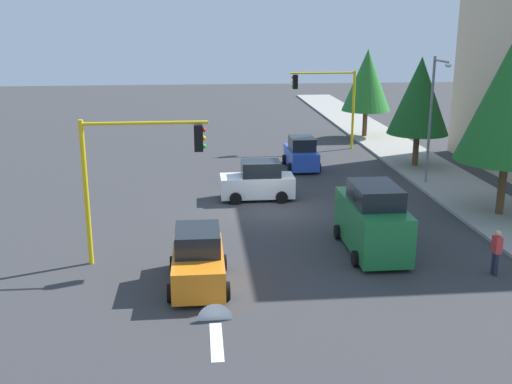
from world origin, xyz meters
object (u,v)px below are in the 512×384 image
traffic_signal_far_left (328,94)px  car_blue (301,154)px  street_lamp_curbside (434,107)px  car_orange (198,260)px  delivery_van_green (372,220)px  pedestrian_crossing (496,251)px  tree_roadside_mid (420,96)px  car_white (258,182)px  traffic_signal_near_right (135,162)px  tree_roadside_far (367,80)px  tree_roadside_near (512,97)px

traffic_signal_far_left → car_blue: bearing=-26.2°
street_lamp_curbside → car_orange: street_lamp_curbside is taller
delivery_van_green → car_orange: delivery_van_green is taller
car_blue → pedestrian_crossing: (16.88, 4.20, 0.01)m
car_blue → car_orange: 17.89m
tree_roadside_mid → car_white: tree_roadside_mid is taller
traffic_signal_far_left → traffic_signal_near_right: bearing=-29.5°
tree_roadside_mid → car_orange: bearing=-39.6°
tree_roadside_far → pedestrian_crossing: 26.80m
car_blue → traffic_signal_far_left: bearing=153.8°
street_lamp_curbside → car_blue: 8.63m
tree_roadside_near → traffic_signal_far_left: bearing=-163.2°
delivery_van_green → car_blue: 14.18m
tree_roadside_near → tree_roadside_far: bearing=-177.1°
tree_roadside_mid → traffic_signal_near_right: bearing=-48.2°
pedestrian_crossing → traffic_signal_near_right: bearing=-100.9°
traffic_signal_near_right → pedestrian_crossing: size_ratio=3.20×
street_lamp_curbside → tree_roadside_mid: street_lamp_curbside is taller
street_lamp_curbside → tree_roadside_near: bearing=13.0°
tree_roadside_mid → delivery_van_green: size_ratio=1.41×
traffic_signal_far_left → street_lamp_curbside: (10.39, 3.54, 0.47)m
street_lamp_curbside → car_white: 10.33m
traffic_signal_far_left → street_lamp_curbside: bearing=18.8°
street_lamp_curbside → delivery_van_green: (9.37, -5.86, -3.07)m
tree_roadside_mid → car_orange: tree_roadside_mid is taller
street_lamp_curbside → tree_roadside_mid: size_ratio=1.04×
tree_roadside_near → car_blue: tree_roadside_near is taller
tree_roadside_mid → car_white: size_ratio=1.82×
traffic_signal_far_left → car_blue: 6.91m
car_blue → car_orange: bearing=-20.9°
traffic_signal_near_right → street_lamp_curbside: 17.70m
street_lamp_curbside → delivery_van_green: street_lamp_curbside is taller
tree_roadside_far → delivery_van_green: size_ratio=1.41×
street_lamp_curbside → car_white: size_ratio=1.88×
pedestrian_crossing → delivery_van_green: bearing=-125.7°
tree_roadside_near → delivery_van_green: tree_roadside_near is taller
tree_roadside_mid → delivery_van_green: 15.60m
traffic_signal_far_left → tree_roadside_mid: 7.42m
traffic_signal_far_left → car_blue: (5.59, -2.75, -2.99)m
traffic_signal_near_right → car_blue: size_ratio=1.42×
traffic_signal_near_right → car_orange: bearing=43.5°
traffic_signal_far_left → tree_roadside_far: 5.57m
tree_roadside_far → delivery_van_green: 24.74m
tree_roadside_near → car_white: tree_roadside_near is taller
traffic_signal_near_right → pedestrian_crossing: bearing=79.1°
traffic_signal_near_right → street_lamp_curbside: size_ratio=0.78×
street_lamp_curbside → car_blue: (-4.80, -6.29, -3.45)m
tree_roadside_far → car_orange: size_ratio=1.73×
traffic_signal_far_left → delivery_van_green: 20.06m
street_lamp_curbside → tree_roadside_far: street_lamp_curbside is taller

